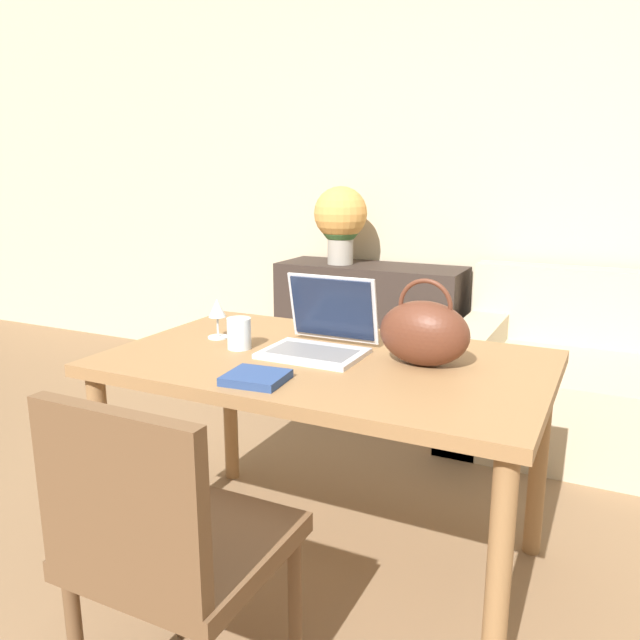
% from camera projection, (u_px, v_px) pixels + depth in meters
% --- Properties ---
extents(wall_back, '(10.00, 0.06, 2.70)m').
position_uv_depth(wall_back, '(501.00, 165.00, 3.53)').
color(wall_back, beige).
rests_on(wall_back, ground_plane).
extents(dining_table, '(1.38, 0.85, 0.73)m').
position_uv_depth(dining_table, '(326.00, 382.00, 2.01)').
color(dining_table, olive).
rests_on(dining_table, ground_plane).
extents(chair, '(0.44, 0.44, 0.86)m').
position_uv_depth(chair, '(167.00, 543.00, 1.39)').
color(chair, brown).
rests_on(chair, ground_plane).
extents(sideboard, '(1.12, 0.40, 0.77)m').
position_uv_depth(sideboard, '(370.00, 327.00, 3.81)').
color(sideboard, '#332823').
rests_on(sideboard, ground_plane).
extents(laptop, '(0.32, 0.30, 0.24)m').
position_uv_depth(laptop, '(322.00, 332.00, 2.05)').
color(laptop, silver).
rests_on(laptop, dining_table).
extents(drinking_glass, '(0.08, 0.08, 0.10)m').
position_uv_depth(drinking_glass, '(239.00, 333.00, 2.08)').
color(drinking_glass, silver).
rests_on(drinking_glass, dining_table).
extents(wine_glass, '(0.07, 0.07, 0.14)m').
position_uv_depth(wine_glass, '(217.00, 312.00, 2.20)').
color(wine_glass, silver).
rests_on(wine_glass, dining_table).
extents(handbag, '(0.28, 0.16, 0.27)m').
position_uv_depth(handbag, '(424.00, 332.00, 1.89)').
color(handbag, '#592D1E').
rests_on(handbag, dining_table).
extents(flower_vase, '(0.32, 0.32, 0.46)m').
position_uv_depth(flower_vase, '(341.00, 219.00, 3.71)').
color(flower_vase, '#9E998E').
rests_on(flower_vase, sideboard).
extents(book, '(0.18, 0.17, 0.02)m').
position_uv_depth(book, '(256.00, 378.00, 1.76)').
color(book, navy).
rests_on(book, dining_table).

